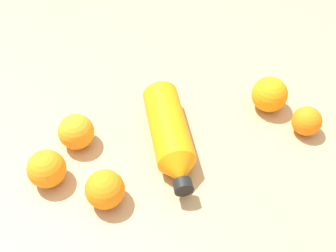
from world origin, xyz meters
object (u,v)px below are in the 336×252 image
(orange_4, at_px, (270,94))
(water_bottle, at_px, (170,135))
(orange_2, at_px, (76,132))
(orange_1, at_px, (47,169))
(orange_3, at_px, (105,189))
(orange_0, at_px, (307,121))

(orange_4, bearing_deg, water_bottle, -150.89)
(orange_2, relative_size, orange_4, 0.94)
(water_bottle, relative_size, orange_1, 3.55)
(water_bottle, bearing_deg, orange_2, -103.36)
(orange_3, xyz_separation_m, orange_4, (0.34, 0.26, 0.00))
(orange_2, distance_m, orange_4, 0.44)
(orange_0, xyz_separation_m, orange_3, (-0.41, -0.19, 0.01))
(orange_0, distance_m, orange_3, 0.45)
(orange_0, distance_m, orange_1, 0.55)
(orange_3, relative_size, orange_4, 0.93)
(orange_0, bearing_deg, orange_3, -155.67)
(orange_0, bearing_deg, orange_2, -174.47)
(water_bottle, height_order, orange_0, water_bottle)
(orange_2, xyz_separation_m, orange_3, (0.08, -0.14, -0.00))
(orange_0, xyz_separation_m, orange_2, (-0.49, -0.05, 0.01))
(orange_2, distance_m, orange_3, 0.16)
(orange_2, relative_size, orange_3, 1.01)
(orange_2, bearing_deg, orange_1, -113.19)
(orange_1, distance_m, orange_2, 0.10)
(water_bottle, xyz_separation_m, orange_2, (-0.20, 0.00, -0.00))
(orange_1, height_order, orange_2, same)
(water_bottle, height_order, orange_4, orange_4)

